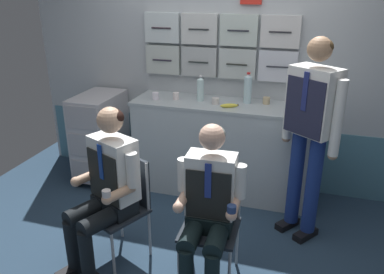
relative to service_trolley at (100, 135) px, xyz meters
name	(u,v)px	position (x,y,z in m)	size (l,w,h in m)	color
ground	(182,253)	(1.26, -0.98, -0.53)	(4.80, 4.80, 0.04)	#253A4F
galley_bulkhead	(222,85)	(1.26, 0.39, 0.56)	(4.20, 0.14, 2.15)	#B1B8BE
galley_counter	(221,148)	(1.33, 0.11, -0.03)	(1.78, 0.53, 0.96)	#B3BDC1
service_trolley	(100,135)	(0.00, 0.00, 0.00)	(0.40, 0.65, 0.96)	black
folding_chair_left	(125,197)	(0.83, -1.10, -0.01)	(0.53, 0.53, 0.82)	#A8AAAF
crew_member_left	(106,184)	(0.77, -1.24, 0.17)	(0.57, 0.69, 1.25)	black
folding_chair_right	(213,211)	(1.54, -1.09, -0.01)	(0.42, 0.42, 0.82)	#A8AAAF
crew_member_right	(208,205)	(1.55, -1.26, 0.14)	(0.48, 0.59, 1.20)	black
crew_member_standing	(311,124)	(2.16, -0.41, 0.50)	(0.45, 0.40, 1.69)	black
water_bottle_short	(248,89)	(1.55, 0.19, 0.59)	(0.08, 0.08, 0.30)	silver
water_bottle_tall	(200,89)	(1.09, 0.13, 0.57)	(0.07, 0.07, 0.25)	silver
coffee_cup_spare	(215,101)	(1.27, 0.06, 0.48)	(0.07, 0.07, 0.06)	silver
espresso_cup_small	(266,100)	(1.74, 0.21, 0.48)	(0.07, 0.07, 0.07)	tan
paper_cup_tan	(176,96)	(0.85, 0.10, 0.49)	(0.06, 0.06, 0.07)	white
coffee_cup_white	(156,96)	(0.65, 0.04, 0.49)	(0.06, 0.06, 0.07)	white
snack_banana	(229,106)	(1.42, -0.02, 0.47)	(0.17, 0.10, 0.04)	yellow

